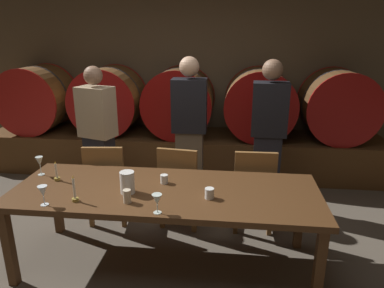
% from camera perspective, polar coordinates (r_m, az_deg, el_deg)
% --- Properties ---
extents(ground_plane, '(8.07, 8.07, 0.00)m').
position_cam_1_polar(ground_plane, '(3.33, -7.34, -18.79)').
color(ground_plane, brown).
extents(back_wall, '(6.21, 0.24, 2.53)m').
position_cam_1_polar(back_wall, '(5.50, -0.88, 10.46)').
color(back_wall, brown).
rests_on(back_wall, ground).
extents(barrel_shelf, '(5.59, 0.90, 0.54)m').
position_cam_1_polar(barrel_shelf, '(5.20, -1.60, -1.27)').
color(barrel_shelf, brown).
rests_on(barrel_shelf, ground).
extents(wine_barrel_far_left, '(0.95, 0.78, 0.95)m').
position_cam_1_polar(wine_barrel_far_left, '(5.70, -23.51, 6.66)').
color(wine_barrel_far_left, brown).
rests_on(wine_barrel_far_left, barrel_shelf).
extents(wine_barrel_left, '(0.95, 0.78, 0.95)m').
position_cam_1_polar(wine_barrel_left, '(5.25, -13.13, 6.82)').
color(wine_barrel_left, brown).
rests_on(wine_barrel_left, barrel_shelf).
extents(wine_barrel_center, '(0.95, 0.78, 0.95)m').
position_cam_1_polar(wine_barrel_center, '(5.00, -2.02, 6.75)').
color(wine_barrel_center, '#513319').
rests_on(wine_barrel_center, barrel_shelf).
extents(wine_barrel_right, '(0.95, 0.78, 0.95)m').
position_cam_1_polar(wine_barrel_right, '(4.96, 10.69, 6.35)').
color(wine_barrel_right, brown).
rests_on(wine_barrel_right, barrel_shelf).
extents(wine_barrel_far_right, '(0.95, 0.78, 0.95)m').
position_cam_1_polar(wine_barrel_far_right, '(5.15, 22.27, 5.73)').
color(wine_barrel_far_right, '#513319').
rests_on(wine_barrel_far_right, barrel_shelf).
extents(dining_table, '(2.53, 0.92, 0.72)m').
position_cam_1_polar(dining_table, '(3.00, -4.29, -8.32)').
color(dining_table, '#4C2D16').
rests_on(dining_table, ground).
extents(chair_left, '(0.44, 0.44, 0.88)m').
position_cam_1_polar(chair_left, '(3.82, -13.42, -5.59)').
color(chair_left, brown).
rests_on(chair_left, ground).
extents(chair_center, '(0.44, 0.44, 0.88)m').
position_cam_1_polar(chair_center, '(3.66, -1.92, -6.15)').
color(chair_center, brown).
rests_on(chair_center, ground).
extents(chair_right, '(0.41, 0.41, 0.88)m').
position_cam_1_polar(chair_right, '(3.64, 9.85, -6.59)').
color(chair_right, brown).
rests_on(chair_right, ground).
extents(guest_left, '(0.44, 0.34, 1.61)m').
position_cam_1_polar(guest_left, '(4.12, -14.75, 0.99)').
color(guest_left, black).
rests_on(guest_left, ground).
extents(guest_center, '(0.39, 0.25, 1.71)m').
position_cam_1_polar(guest_center, '(4.00, -0.41, 1.96)').
color(guest_center, brown).
rests_on(guest_center, ground).
extents(guest_right, '(0.39, 0.26, 1.69)m').
position_cam_1_polar(guest_right, '(4.01, 12.10, 1.43)').
color(guest_right, black).
rests_on(guest_right, ground).
extents(candle_left, '(0.05, 0.05, 0.18)m').
position_cam_1_polar(candle_left, '(3.32, -20.83, -4.70)').
color(candle_left, olive).
rests_on(candle_left, dining_table).
extents(candle_right, '(0.05, 0.05, 0.22)m').
position_cam_1_polar(candle_right, '(2.89, -18.26, -7.61)').
color(candle_right, olive).
rests_on(candle_right, dining_table).
extents(pitcher, '(0.12, 0.12, 0.18)m').
position_cam_1_polar(pitcher, '(2.92, -10.31, -6.06)').
color(pitcher, white).
rests_on(pitcher, dining_table).
extents(wine_glass_left, '(0.07, 0.07, 0.17)m').
position_cam_1_polar(wine_glass_left, '(3.48, -23.21, -2.64)').
color(wine_glass_left, silver).
rests_on(wine_glass_left, dining_table).
extents(wine_glass_center, '(0.07, 0.07, 0.16)m').
position_cam_1_polar(wine_glass_center, '(2.89, -22.75, -7.07)').
color(wine_glass_center, white).
rests_on(wine_glass_center, dining_table).
extents(wine_glass_right, '(0.07, 0.07, 0.15)m').
position_cam_1_polar(wine_glass_right, '(2.58, -5.61, -8.91)').
color(wine_glass_right, silver).
rests_on(wine_glass_right, dining_table).
extents(cup_left, '(0.06, 0.06, 0.10)m').
position_cam_1_polar(cup_left, '(2.77, -10.35, -8.22)').
color(cup_left, beige).
rests_on(cup_left, dining_table).
extents(cup_center, '(0.06, 0.06, 0.08)m').
position_cam_1_polar(cup_center, '(3.07, -4.47, -5.61)').
color(cup_center, white).
rests_on(cup_center, dining_table).
extents(cup_right, '(0.07, 0.07, 0.08)m').
position_cam_1_polar(cup_right, '(2.80, 2.81, -7.89)').
color(cup_right, white).
rests_on(cup_right, dining_table).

